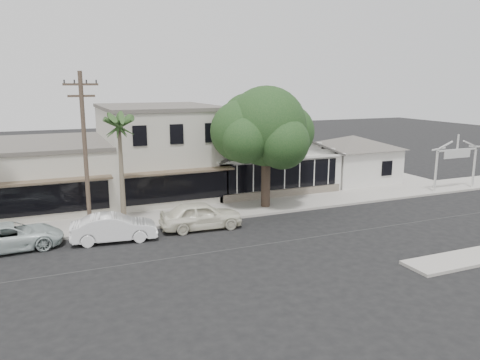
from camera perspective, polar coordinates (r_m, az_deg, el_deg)
name	(u,v)px	position (r m, az deg, el deg)	size (l,w,h in m)	color
ground	(276,243)	(25.28, 4.42, -7.63)	(140.00, 140.00, 0.00)	black
sidewalk_north	(106,224)	(29.26, -16.07, -5.19)	(90.00, 3.50, 0.15)	#9E9991
corner_shop	(261,156)	(37.69, 2.55, 2.97)	(10.40, 8.60, 5.10)	white
side_cottage	(352,164)	(41.24, 13.47, 1.85)	(6.00, 6.00, 3.00)	white
arch_sign	(457,152)	(39.92, 24.94, 3.16)	(4.12, 0.12, 3.95)	white
row_building_near	(160,152)	(35.93, -9.78, 3.40)	(8.00, 10.00, 6.50)	#BCB7AA
row_building_midnear	(31,176)	(35.22, -24.11, 0.46)	(10.00, 10.00, 4.20)	beige
utility_pole	(85,151)	(26.66, -18.36, 3.42)	(1.80, 0.24, 9.00)	brown
car_0	(201,215)	(27.40, -4.77, -4.31)	(1.92, 4.77, 1.62)	white
car_1	(114,228)	(26.15, -15.11, -5.64)	(1.57, 4.51, 1.49)	white
car_2	(11,237)	(26.67, -26.18, -6.21)	(2.34, 5.07, 1.41)	silver
shade_tree	(264,129)	(31.15, 2.92, 6.29)	(7.41, 6.70, 8.22)	#47382B
palm_east	(119,125)	(27.23, -14.54, 6.54)	(2.61, 2.61, 7.12)	#726651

